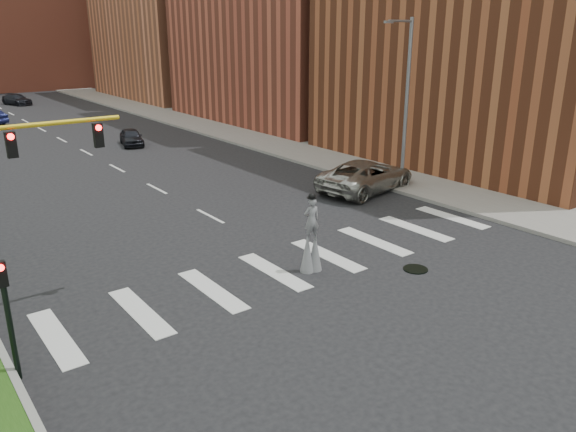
# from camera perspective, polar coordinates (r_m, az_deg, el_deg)

# --- Properties ---
(ground_plane) EXTENTS (160.00, 160.00, 0.00)m
(ground_plane) POSITION_cam_1_polar(r_m,az_deg,el_deg) (20.63, 3.10, -5.69)
(ground_plane) COLOR black
(ground_plane) RESTS_ON ground
(sidewalk_right) EXTENTS (5.00, 90.00, 0.18)m
(sidewalk_right) POSITION_cam_1_polar(r_m,az_deg,el_deg) (47.19, -4.77, 8.26)
(sidewalk_right) COLOR gray
(sidewalk_right) RESTS_ON ground
(manhole) EXTENTS (0.90, 0.90, 0.04)m
(manhole) POSITION_cam_1_polar(r_m,az_deg,el_deg) (21.30, 12.83, -5.28)
(manhole) COLOR black
(manhole) RESTS_ON ground
(building_far) EXTENTS (16.00, 22.00, 20.00)m
(building_far) POSITION_cam_1_polar(r_m,az_deg,el_deg) (76.44, -10.94, 19.38)
(building_far) COLOR #BD6946
(building_far) RESTS_ON ground
(building_backdrop) EXTENTS (26.00, 14.00, 18.00)m
(building_backdrop) POSITION_cam_1_polar(r_m,az_deg,el_deg) (94.13, -27.00, 16.96)
(building_backdrop) COLOR #9F4832
(building_backdrop) RESTS_ON ground
(streetlight) EXTENTS (2.05, 0.20, 9.00)m
(streetlight) POSITION_cam_1_polar(r_m,az_deg,el_deg) (30.96, 11.85, 11.55)
(streetlight) COLOR slate
(streetlight) RESTS_ON ground
(secondary_signal) EXTENTS (0.25, 0.21, 3.23)m
(secondary_signal) POSITION_cam_1_polar(r_m,az_deg,el_deg) (15.42, -26.61, -8.53)
(secondary_signal) COLOR black
(secondary_signal) RESTS_ON ground
(stilt_performer) EXTENTS (0.83, 0.58, 2.97)m
(stilt_performer) POSITION_cam_1_polar(r_m,az_deg,el_deg) (20.28, 2.38, -2.59)
(stilt_performer) COLOR #332414
(stilt_performer) RESTS_ON ground
(suv_crossing) EXTENTS (6.53, 3.83, 1.71)m
(suv_crossing) POSITION_cam_1_polar(r_m,az_deg,el_deg) (30.84, 7.96, 4.09)
(suv_crossing) COLOR #A4A39B
(suv_crossing) RESTS_ON ground
(car_near) EXTENTS (2.33, 3.93, 1.25)m
(car_near) POSITION_cam_1_polar(r_m,az_deg,el_deg) (44.57, -15.63, 7.74)
(car_near) COLOR black
(car_near) RESTS_ON ground
(car_far) EXTENTS (3.00, 4.61, 1.24)m
(car_far) POSITION_cam_1_polar(r_m,az_deg,el_deg) (73.57, -25.85, 10.61)
(car_far) COLOR black
(car_far) RESTS_ON ground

